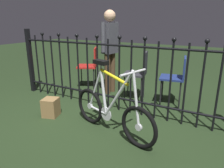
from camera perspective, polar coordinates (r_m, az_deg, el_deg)
ground_plane at (r=2.97m, az=-4.31°, el=-10.60°), size 20.00×20.00×0.00m
iron_fence at (r=3.24m, az=0.00°, el=3.44°), size 3.83×0.07×1.22m
bicycle at (r=2.60m, az=-0.13°, el=-7.16°), size 1.29×0.49×0.91m
chair_navy at (r=3.57m, az=17.10°, el=2.24°), size 0.44×0.44×0.81m
chair_charcoal at (r=3.66m, az=7.35°, el=3.53°), size 0.44×0.44×0.86m
chair_red at (r=4.39m, az=-5.79°, el=5.59°), size 0.52×0.52×0.84m
person_visitor at (r=3.97m, az=-0.59°, el=10.37°), size 0.21×0.47×1.55m
display_crate at (r=3.25m, az=-16.25°, el=-6.10°), size 0.26×0.26×0.27m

